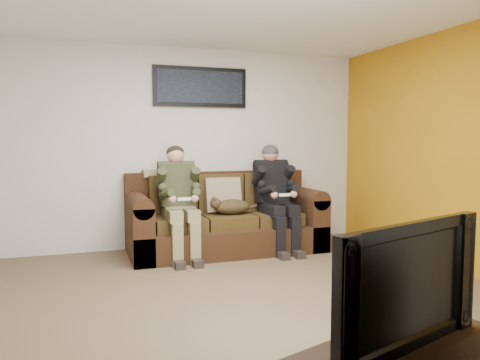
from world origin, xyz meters
name	(u,v)px	position (x,y,z in m)	size (l,w,h in m)	color
floor	(237,299)	(0.00, 0.00, 0.00)	(5.00, 5.00, 0.00)	brown
wall_back	(183,148)	(0.00, 2.25, 1.30)	(5.00, 5.00, 0.00)	beige
wall_front	(412,166)	(0.00, -2.25, 1.30)	(5.00, 5.00, 0.00)	beige
wall_right	(465,150)	(2.50, 0.00, 1.30)	(4.50, 4.50, 0.00)	beige
accent_wall_right	(465,150)	(2.49, 0.00, 1.30)	(4.50, 4.50, 0.00)	#B37711
sofa	(224,221)	(0.44, 1.84, 0.37)	(2.41, 1.04, 0.99)	#331C0F
throw_pillow	(223,195)	(0.44, 1.88, 0.70)	(0.46, 0.13, 0.44)	#977F63
throw_blanket	(162,173)	(-0.29, 2.14, 0.99)	(0.49, 0.24, 0.09)	#BDB78B
person_left	(179,194)	(-0.18, 1.63, 0.76)	(0.51, 0.87, 1.34)	#897F56
person_right	(275,190)	(1.06, 1.63, 0.77)	(0.51, 0.86, 1.35)	black
cat	(231,206)	(0.47, 1.65, 0.58)	(0.66, 0.26, 0.24)	#4E3B1E
framed_poster	(200,87)	(0.24, 2.22, 2.10)	(1.25, 0.05, 0.52)	black
television	(392,282)	(0.15, -1.95, 0.71)	(1.08, 0.14, 0.62)	black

